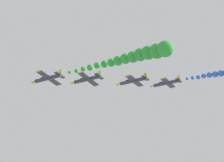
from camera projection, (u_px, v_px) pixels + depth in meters
airplane_lead at (48, 78)px, 97.97m from camera, size 9.56×10.35×2.35m
smoke_trail_lead at (139, 55)px, 78.65m from camera, size 10.75×32.56×7.46m
airplane_left_inner at (87, 79)px, 103.05m from camera, size 9.56×10.35×2.35m
airplane_right_inner at (133, 81)px, 107.31m from camera, size 9.56×10.35×2.32m
airplane_left_outer at (166, 83)px, 114.05m from camera, size 9.57×10.35×2.33m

